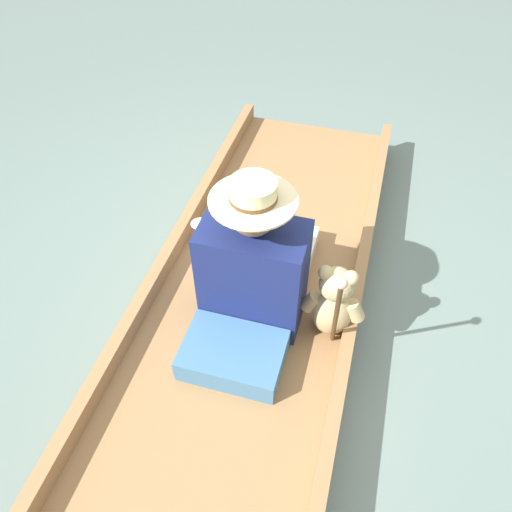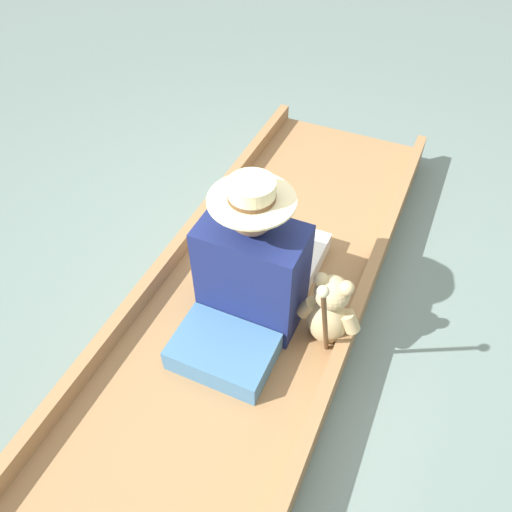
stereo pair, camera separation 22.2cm
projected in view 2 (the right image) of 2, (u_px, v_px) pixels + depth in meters
ground_plane at (266, 293)px, 2.71m from camera, size 16.00×16.00×0.00m
punt_boat at (266, 284)px, 2.66m from camera, size 1.06×3.02×0.23m
seat_cushion at (223, 351)px, 2.23m from camera, size 0.45×0.31×0.12m
seated_person at (259, 263)px, 2.30m from camera, size 0.47×0.76×0.80m
teddy_bear at (329, 312)px, 2.21m from camera, size 0.30×0.18×0.43m
wine_glass at (213, 223)px, 2.76m from camera, size 0.10×0.10×0.13m
walking_cane at (325, 318)px, 1.91m from camera, size 0.04×0.29×0.71m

